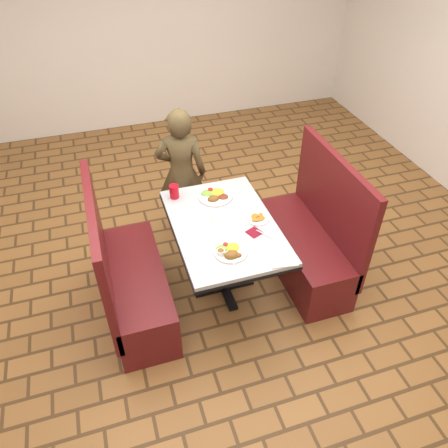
{
  "coord_description": "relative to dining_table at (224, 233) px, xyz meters",
  "views": [
    {
      "loc": [
        -0.82,
        -2.57,
        2.95
      ],
      "look_at": [
        0.0,
        0.0,
        0.75
      ],
      "focal_mm": 35.0,
      "sensor_mm": 36.0,
      "label": 1
    }
  ],
  "objects": [
    {
      "name": "dining_table",
      "position": [
        0.0,
        0.0,
        0.0
      ],
      "size": [
        0.81,
        1.21,
        0.75
      ],
      "color": "#BABDBF",
      "rests_on": "ground"
    },
    {
      "name": "spoon_utensil",
      "position": [
        0.25,
        -0.21,
        0.1
      ],
      "size": [
        0.09,
        0.13,
        0.0
      ],
      "primitive_type": "cube",
      "rotation": [
        0.0,
        0.0,
        0.57
      ],
      "color": "#BBBBBF",
      "rests_on": "dining_table"
    },
    {
      "name": "far_dinner_plate",
      "position": [
        0.04,
        0.38,
        0.12
      ],
      "size": [
        0.29,
        0.29,
        0.08
      ],
      "rotation": [
        0.0,
        0.0,
        0.38
      ],
      "color": "white",
      "rests_on": "dining_table"
    },
    {
      "name": "booth_bench_left",
      "position": [
        -0.8,
        0.0,
        -0.32
      ],
      "size": [
        0.47,
        1.2,
        1.17
      ],
      "color": "maroon",
      "rests_on": "ground"
    },
    {
      "name": "near_dinner_plate",
      "position": [
        -0.06,
        -0.34,
        0.12
      ],
      "size": [
        0.25,
        0.25,
        0.08
      ],
      "rotation": [
        0.0,
        0.0,
        0.07
      ],
      "color": "white",
      "rests_on": "dining_table"
    },
    {
      "name": "knife_utensil",
      "position": [
        -0.07,
        -0.34,
        0.11
      ],
      "size": [
        0.01,
        0.19,
        0.0
      ],
      "primitive_type": "cube",
      "rotation": [
        0.0,
        0.0,
        -0.02
      ],
      "color": "silver",
      "rests_on": "dining_table"
    },
    {
      "name": "paper_napkin",
      "position": [
        0.28,
        -0.53,
        0.1
      ],
      "size": [
        0.22,
        0.18,
        0.01
      ],
      "primitive_type": "cube",
      "rotation": [
        0.0,
        0.0,
        -0.15
      ],
      "color": "white",
      "rests_on": "dining_table"
    },
    {
      "name": "room",
      "position": [
        0.0,
        0.0,
        1.26
      ],
      "size": [
        7.0,
        7.04,
        2.82
      ],
      "color": "#976231",
      "rests_on": "ground"
    },
    {
      "name": "diner_person",
      "position": [
        -0.12,
        0.96,
        0.01
      ],
      "size": [
        0.56,
        0.45,
        1.33
      ],
      "primitive_type": "imported",
      "rotation": [
        0.0,
        0.0,
        2.85
      ],
      "color": "brown",
      "rests_on": "ground"
    },
    {
      "name": "lettuce_shreds",
      "position": [
        0.04,
        0.06,
        0.1
      ],
      "size": [
        0.28,
        0.32,
        0.0
      ],
      "primitive_type": null,
      "color": "#93BF4C",
      "rests_on": "dining_table"
    },
    {
      "name": "fork_utensil",
      "position": [
        -0.06,
        -0.4,
        0.11
      ],
      "size": [
        0.04,
        0.15,
        0.0
      ],
      "primitive_type": "cube",
      "rotation": [
        0.0,
        0.0,
        -0.18
      ],
      "color": "silver",
      "rests_on": "dining_table"
    },
    {
      "name": "red_tumbler",
      "position": [
        -0.29,
        0.48,
        0.16
      ],
      "size": [
        0.08,
        0.08,
        0.12
      ],
      "primitive_type": "cylinder",
      "color": "red",
      "rests_on": "dining_table"
    },
    {
      "name": "plantain_plate",
      "position": [
        0.28,
        -0.03,
        0.11
      ],
      "size": [
        0.18,
        0.18,
        0.03
      ],
      "rotation": [
        0.0,
        0.0,
        0.04
      ],
      "color": "white",
      "rests_on": "dining_table"
    },
    {
      "name": "maroon_napkin",
      "position": [
        0.19,
        -0.17,
        0.1
      ],
      "size": [
        0.14,
        0.14,
        0.0
      ],
      "primitive_type": "cube",
      "rotation": [
        0.0,
        0.0,
        0.39
      ],
      "color": "maroon",
      "rests_on": "dining_table"
    },
    {
      "name": "booth_bench_right",
      "position": [
        0.8,
        0.0,
        -0.32
      ],
      "size": [
        0.47,
        1.2,
        1.17
      ],
      "color": "maroon",
      "rests_on": "ground"
    }
  ]
}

